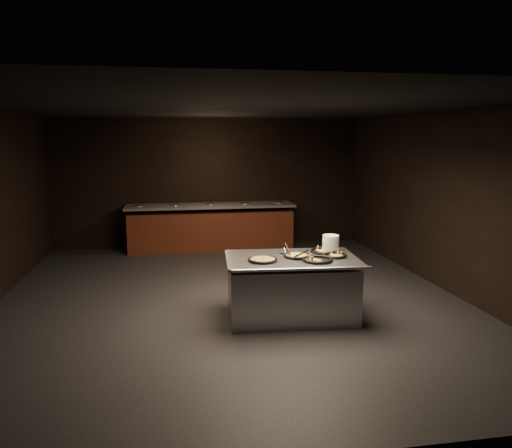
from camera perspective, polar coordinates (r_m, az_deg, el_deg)
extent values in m
cube|color=black|center=(7.82, -2.89, -8.52)|extent=(7.00, 8.00, 0.01)
cube|color=black|center=(7.44, -3.08, 13.27)|extent=(7.00, 8.00, 0.01)
cube|color=black|center=(11.46, -5.44, 4.73)|extent=(7.00, 0.01, 2.90)
cube|color=black|center=(3.63, 4.82, -6.28)|extent=(7.00, 0.01, 2.90)
cube|color=black|center=(8.65, 20.76, 2.50)|extent=(0.01, 8.00, 2.90)
cube|color=#5A2215|center=(11.17, -5.18, -0.69)|extent=(3.60, 0.75, 0.85)
cube|color=slate|center=(11.08, -5.22, 2.10)|extent=(3.70, 0.83, 0.05)
cube|color=#37200C|center=(11.25, -5.15, -2.63)|extent=(3.60, 0.69, 0.08)
cylinder|color=#A7A9AE|center=(11.07, -13.25, 1.89)|extent=(0.22, 0.22, 0.08)
cylinder|color=#47722D|center=(11.06, -13.25, 2.02)|extent=(0.19, 0.19, 0.02)
cylinder|color=black|center=(11.03, -13.12, 2.45)|extent=(0.04, 0.10, 0.19)
cylinder|color=#A7A9AE|center=(11.05, -9.23, 2.01)|extent=(0.22, 0.22, 0.08)
cylinder|color=#47722D|center=(11.04, -9.24, 2.14)|extent=(0.19, 0.19, 0.02)
cylinder|color=black|center=(11.01, -9.09, 2.57)|extent=(0.04, 0.10, 0.19)
cylinder|color=#A7A9AE|center=(11.08, -5.22, 2.12)|extent=(0.22, 0.22, 0.08)
cylinder|color=#47722D|center=(11.08, -5.22, 2.25)|extent=(0.19, 0.19, 0.02)
cylinder|color=black|center=(11.05, -5.07, 2.68)|extent=(0.04, 0.10, 0.19)
cylinder|color=#A7A9AE|center=(11.17, -1.26, 2.22)|extent=(0.22, 0.22, 0.08)
cylinder|color=#47722D|center=(11.17, -1.26, 2.35)|extent=(0.19, 0.19, 0.02)
cylinder|color=black|center=(11.14, -1.09, 2.77)|extent=(0.04, 0.10, 0.19)
cylinder|color=#A7A9AE|center=(11.32, 2.63, 2.31)|extent=(0.22, 0.22, 0.08)
cylinder|color=#47722D|center=(11.31, 2.63, 2.44)|extent=(0.19, 0.19, 0.02)
cylinder|color=black|center=(11.29, 2.80, 2.85)|extent=(0.04, 0.10, 0.19)
cube|color=#A7A9AE|center=(6.94, 4.04, -7.58)|extent=(1.77, 1.17, 0.76)
cube|color=#A7A9AE|center=(6.82, 4.09, -3.99)|extent=(1.86, 1.25, 0.04)
cylinder|color=#A7A9AE|center=(6.30, 5.32, -5.18)|extent=(1.78, 0.18, 0.04)
cylinder|color=white|center=(7.21, 8.53, -2.22)|extent=(0.23, 0.23, 0.23)
cylinder|color=black|center=(6.59, 0.76, -4.22)|extent=(0.37, 0.37, 0.01)
torus|color=black|center=(6.59, 0.77, -4.08)|extent=(0.39, 0.39, 0.04)
torus|color=#9B4D28|center=(6.59, 0.77, -4.07)|extent=(0.33, 0.33, 0.03)
cylinder|color=#B49648|center=(6.59, 0.77, -4.08)|extent=(0.29, 0.29, 0.02)
cube|color=black|center=(6.59, 0.77, -4.01)|extent=(0.04, 0.29, 0.00)
cube|color=black|center=(6.59, 0.77, -4.01)|extent=(0.29, 0.04, 0.00)
cylinder|color=black|center=(6.84, 4.68, -3.74)|extent=(0.34, 0.34, 0.01)
torus|color=black|center=(6.83, 4.69, -3.61)|extent=(0.36, 0.36, 0.04)
torus|color=#9B4D28|center=(6.83, 4.69, -3.60)|extent=(0.30, 0.30, 0.03)
cylinder|color=tan|center=(6.83, 4.69, -3.61)|extent=(0.26, 0.26, 0.02)
cube|color=black|center=(6.83, 4.69, -3.54)|extent=(0.02, 0.26, 0.00)
cube|color=black|center=(6.83, 4.69, -3.54)|extent=(0.26, 0.02, 0.00)
cylinder|color=black|center=(7.17, 7.78, -3.17)|extent=(0.37, 0.37, 0.01)
torus|color=black|center=(7.16, 7.78, -3.04)|extent=(0.39, 0.39, 0.04)
cylinder|color=black|center=(6.65, 7.05, -4.18)|extent=(0.38, 0.38, 0.01)
torus|color=black|center=(6.64, 7.05, -4.04)|extent=(0.41, 0.41, 0.04)
cylinder|color=black|center=(6.92, 8.98, -3.66)|extent=(0.31, 0.31, 0.01)
torus|color=black|center=(6.92, 8.98, -3.54)|extent=(0.33, 0.33, 0.04)
cube|color=#A7A9AE|center=(7.03, 3.10, -3.22)|extent=(0.11, 0.13, 0.00)
cylinder|color=black|center=(6.85, 3.61, -2.83)|extent=(0.04, 0.22, 0.14)
cylinder|color=#A7A9AE|center=(6.94, 3.35, -3.11)|extent=(0.02, 0.11, 0.09)
cube|color=#A7A9AE|center=(6.60, 6.53, -4.13)|extent=(0.14, 0.13, 0.00)
cylinder|color=black|center=(6.61, 5.20, -3.39)|extent=(0.18, 0.13, 0.13)
cylinder|color=#A7A9AE|center=(6.60, 5.86, -3.85)|extent=(0.09, 0.06, 0.08)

